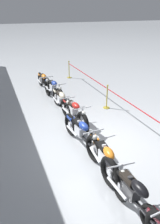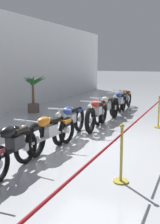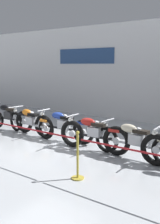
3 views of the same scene
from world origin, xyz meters
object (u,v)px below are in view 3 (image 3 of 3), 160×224
(motorcycle_black_2, at_px, (8,117))
(stanchion_mid_right, at_px, (78,163))
(motorcycle_cream_6, at_px, (134,141))
(motorcycle_blue_4, at_px, (62,126))
(motorcycle_red_5, at_px, (93,134))
(motorcycle_orange_3, at_px, (30,122))

(motorcycle_black_2, relative_size, stanchion_mid_right, 2.36)
(motorcycle_cream_6, bearing_deg, stanchion_mid_right, -100.72)
(motorcycle_blue_4, relative_size, motorcycle_red_5, 1.03)
(motorcycle_orange_3, distance_m, stanchion_mid_right, 4.18)
(motorcycle_orange_3, xyz_separation_m, motorcycle_cream_6, (4.03, -0.10, 0.01))
(motorcycle_blue_4, distance_m, motorcycle_red_5, 1.43)
(motorcycle_black_2, bearing_deg, stanchion_mid_right, -22.69)
(motorcycle_black_2, distance_m, motorcycle_orange_3, 1.26)
(motorcycle_black_2, bearing_deg, motorcycle_red_5, -3.37)
(motorcycle_red_5, xyz_separation_m, stanchion_mid_right, (0.87, -1.82, -0.13))
(motorcycle_orange_3, xyz_separation_m, stanchion_mid_right, (3.67, -2.01, -0.11))
(motorcycle_orange_3, relative_size, motorcycle_blue_4, 1.02)
(motorcycle_red_5, distance_m, stanchion_mid_right, 2.02)
(motorcycle_cream_6, bearing_deg, motorcycle_black_2, 178.38)
(motorcycle_blue_4, height_order, motorcycle_red_5, motorcycle_red_5)
(motorcycle_red_5, bearing_deg, motorcycle_orange_3, 176.08)
(motorcycle_black_2, xyz_separation_m, motorcycle_red_5, (4.05, -0.24, 0.00))
(motorcycle_black_2, height_order, stanchion_mid_right, stanchion_mid_right)
(motorcycle_black_2, xyz_separation_m, stanchion_mid_right, (4.92, -2.06, -0.12))
(motorcycle_blue_4, xyz_separation_m, motorcycle_red_5, (1.40, -0.29, 0.00))
(motorcycle_orange_3, bearing_deg, motorcycle_blue_4, 4.10)
(motorcycle_blue_4, distance_m, motorcycle_cream_6, 2.64)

